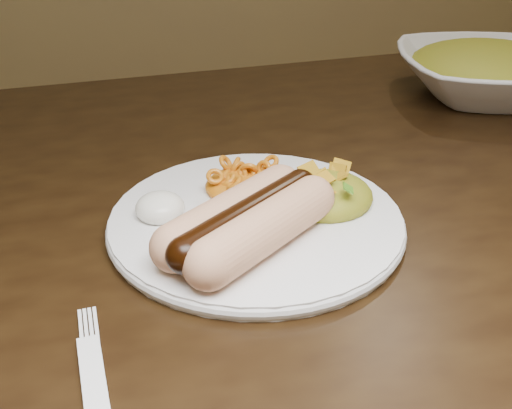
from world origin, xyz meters
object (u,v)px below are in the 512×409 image
object	(u,v)px
plate	(256,221)
serving_bowl	(491,75)
table	(216,293)
fork	(95,391)

from	to	relation	value
plate	serving_bowl	bearing A→B (deg)	29.80
plate	serving_bowl	world-z (taller)	serving_bowl
table	serving_bowl	size ratio (longest dim) A/B	6.23
fork	serving_bowl	xyz separation A→B (m)	(0.58, 0.40, 0.03)
table	plate	size ratio (longest dim) A/B	6.11
table	serving_bowl	xyz separation A→B (m)	(0.45, 0.21, 0.12)
plate	table	bearing A→B (deg)	133.02
serving_bowl	plate	bearing A→B (deg)	-150.20
serving_bowl	table	bearing A→B (deg)	-155.46
table	serving_bowl	bearing A→B (deg)	24.54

